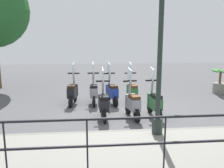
{
  "coord_description": "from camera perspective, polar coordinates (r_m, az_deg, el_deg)",
  "views": [
    {
      "loc": [
        -8.12,
        1.29,
        2.58
      ],
      "look_at": [
        0.2,
        0.5,
        0.9
      ],
      "focal_mm": 40.0,
      "sensor_mm": 36.0,
      "label": 1
    }
  ],
  "objects": [
    {
      "name": "lamp_post_near",
      "position": [
        5.99,
        10.84,
        5.31
      ],
      "size": [
        0.26,
        0.9,
        4.12
      ],
      "color": "#232D28",
      "rests_on": "promenade_walkway"
    },
    {
      "name": "ground_plane",
      "position": [
        8.62,
        3.46,
        -6.08
      ],
      "size": [
        28.0,
        28.0,
        0.0
      ],
      "primitive_type": "plane",
      "color": "#4C4C4F"
    },
    {
      "name": "scooter_near_0",
      "position": [
        7.94,
        9.69,
        -4.11
      ],
      "size": [
        1.23,
        0.44,
        1.54
      ],
      "rotation": [
        0.0,
        0.0,
        0.08
      ],
      "color": "black",
      "rests_on": "ground_plane"
    },
    {
      "name": "scooter_far_1",
      "position": [
        9.25,
        -0.07,
        -1.75
      ],
      "size": [
        1.21,
        0.51,
        1.54
      ],
      "rotation": [
        0.0,
        0.0,
        0.24
      ],
      "color": "black",
      "rests_on": "ground_plane"
    },
    {
      "name": "scooter_far_0",
      "position": [
        9.33,
        4.59,
        -1.67
      ],
      "size": [
        1.23,
        0.44,
        1.54
      ],
      "rotation": [
        0.0,
        0.0,
        0.07
      ],
      "color": "black",
      "rests_on": "ground_plane"
    },
    {
      "name": "scooter_near_1",
      "position": [
        7.76,
        4.71,
        -4.35
      ],
      "size": [
        1.23,
        0.47,
        1.54
      ],
      "rotation": [
        0.0,
        0.0,
        0.17
      ],
      "color": "black",
      "rests_on": "ground_plane"
    },
    {
      "name": "scooter_far_3",
      "position": [
        9.36,
        -8.98,
        -1.73
      ],
      "size": [
        1.23,
        0.45,
        1.54
      ],
      "rotation": [
        0.0,
        0.0,
        -0.14
      ],
      "color": "black",
      "rests_on": "ground_plane"
    },
    {
      "name": "fence_railing",
      "position": [
        4.46,
        12.03,
        -11.05
      ],
      "size": [
        0.04,
        16.03,
        1.07
      ],
      "color": "black",
      "rests_on": "promenade_walkway"
    },
    {
      "name": "scooter_far_2",
      "position": [
        9.31,
        -4.2,
        -1.69
      ],
      "size": [
        1.23,
        0.44,
        1.54
      ],
      "rotation": [
        0.0,
        0.0,
        0.01
      ],
      "color": "black",
      "rests_on": "ground_plane"
    },
    {
      "name": "promenade_walkway",
      "position": [
        5.71,
        8.47,
        -14.77
      ],
      "size": [
        2.2,
        20.0,
        0.15
      ],
      "color": "gray",
      "rests_on": "ground_plane"
    },
    {
      "name": "scooter_near_2",
      "position": [
        7.71,
        -1.94,
        -4.43
      ],
      "size": [
        1.23,
        0.44,
        1.54
      ],
      "rotation": [
        0.0,
        0.0,
        0.01
      ],
      "color": "black",
      "rests_on": "ground_plane"
    },
    {
      "name": "potted_palm",
      "position": [
        11.98,
        23.4,
        0.15
      ],
      "size": [
        1.06,
        0.66,
        1.05
      ],
      "color": "slate",
      "rests_on": "ground_plane"
    }
  ]
}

